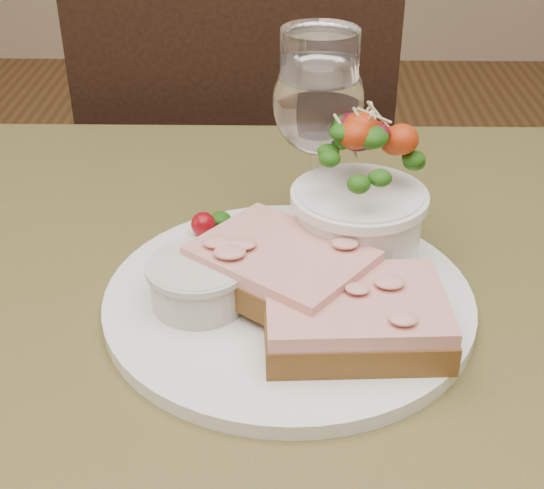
{
  "coord_description": "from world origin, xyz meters",
  "views": [
    {
      "loc": [
        0.02,
        -0.45,
        1.1
      ],
      "look_at": [
        0.01,
        0.03,
        0.81
      ],
      "focal_mm": 50.0,
      "sensor_mm": 36.0,
      "label": 1
    }
  ],
  "objects_px": {
    "dinner_plate": "(289,299)",
    "wine_glass": "(318,108)",
    "cafe_table": "(258,428)",
    "ramekin": "(198,281)",
    "sandwich_front": "(355,316)",
    "salad_bowl": "(360,194)",
    "sandwich_back": "(282,269)",
    "chair_far": "(243,303)"
  },
  "relations": [
    {
      "from": "dinner_plate",
      "to": "wine_glass",
      "type": "distance_m",
      "value": 0.16
    },
    {
      "from": "cafe_table",
      "to": "ramekin",
      "type": "relative_size",
      "value": 10.98
    },
    {
      "from": "sandwich_front",
      "to": "salad_bowl",
      "type": "height_order",
      "value": "salad_bowl"
    },
    {
      "from": "dinner_plate",
      "to": "sandwich_back",
      "type": "bearing_deg",
      "value": -154.13
    },
    {
      "from": "chair_far",
      "to": "sandwich_back",
      "type": "distance_m",
      "value": 0.81
    },
    {
      "from": "cafe_table",
      "to": "dinner_plate",
      "type": "relative_size",
      "value": 2.77
    },
    {
      "from": "sandwich_back",
      "to": "sandwich_front",
      "type": "bearing_deg",
      "value": -5.02
    },
    {
      "from": "chair_far",
      "to": "wine_glass",
      "type": "distance_m",
      "value": 0.79
    },
    {
      "from": "salad_bowl",
      "to": "wine_glass",
      "type": "relative_size",
      "value": 0.73
    },
    {
      "from": "chair_far",
      "to": "salad_bowl",
      "type": "height_order",
      "value": "chair_far"
    },
    {
      "from": "dinner_plate",
      "to": "chair_far",
      "type": "bearing_deg",
      "value": 96.86
    },
    {
      "from": "cafe_table",
      "to": "salad_bowl",
      "type": "distance_m",
      "value": 0.21
    },
    {
      "from": "sandwich_front",
      "to": "ramekin",
      "type": "relative_size",
      "value": 1.84
    },
    {
      "from": "cafe_table",
      "to": "salad_bowl",
      "type": "relative_size",
      "value": 6.3
    },
    {
      "from": "sandwich_front",
      "to": "sandwich_back",
      "type": "distance_m",
      "value": 0.07
    },
    {
      "from": "salad_bowl",
      "to": "wine_glass",
      "type": "height_order",
      "value": "wine_glass"
    },
    {
      "from": "chair_far",
      "to": "sandwich_back",
      "type": "bearing_deg",
      "value": 94.18
    },
    {
      "from": "chair_far",
      "to": "dinner_plate",
      "type": "height_order",
      "value": "chair_far"
    },
    {
      "from": "chair_far",
      "to": "wine_glass",
      "type": "bearing_deg",
      "value": 98.6
    },
    {
      "from": "dinner_plate",
      "to": "sandwich_back",
      "type": "relative_size",
      "value": 1.83
    },
    {
      "from": "sandwich_back",
      "to": "ramekin",
      "type": "distance_m",
      "value": 0.06
    },
    {
      "from": "sandwich_back",
      "to": "salad_bowl",
      "type": "relative_size",
      "value": 1.24
    },
    {
      "from": "sandwich_back",
      "to": "salad_bowl",
      "type": "height_order",
      "value": "salad_bowl"
    },
    {
      "from": "chair_far",
      "to": "salad_bowl",
      "type": "xyz_separation_m",
      "value": [
        0.13,
        -0.58,
        0.53
      ]
    },
    {
      "from": "sandwich_front",
      "to": "ramekin",
      "type": "bearing_deg",
      "value": 158.84
    },
    {
      "from": "sandwich_back",
      "to": "wine_glass",
      "type": "distance_m",
      "value": 0.14
    },
    {
      "from": "cafe_table",
      "to": "sandwich_front",
      "type": "xyz_separation_m",
      "value": [
        0.07,
        -0.02,
        0.13
      ]
    },
    {
      "from": "cafe_table",
      "to": "sandwich_back",
      "type": "distance_m",
      "value": 0.14
    },
    {
      "from": "chair_far",
      "to": "salad_bowl",
      "type": "distance_m",
      "value": 0.79
    },
    {
      "from": "cafe_table",
      "to": "chair_far",
      "type": "xyz_separation_m",
      "value": [
        -0.05,
        0.66,
        -0.36
      ]
    },
    {
      "from": "chair_far",
      "to": "dinner_plate",
      "type": "distance_m",
      "value": 0.79
    },
    {
      "from": "dinner_plate",
      "to": "ramekin",
      "type": "xyz_separation_m",
      "value": [
        -0.07,
        -0.01,
        0.03
      ]
    },
    {
      "from": "sandwich_front",
      "to": "sandwich_back",
      "type": "height_order",
      "value": "sandwich_back"
    },
    {
      "from": "chair_far",
      "to": "sandwich_back",
      "type": "height_order",
      "value": "chair_far"
    },
    {
      "from": "cafe_table",
      "to": "sandwich_back",
      "type": "height_order",
      "value": "sandwich_back"
    },
    {
      "from": "cafe_table",
      "to": "sandwich_back",
      "type": "bearing_deg",
      "value": 58.08
    },
    {
      "from": "sandwich_back",
      "to": "salad_bowl",
      "type": "distance_m",
      "value": 0.09
    },
    {
      "from": "sandwich_front",
      "to": "ramekin",
      "type": "xyz_separation_m",
      "value": [
        -0.12,
        0.04,
        0.0
      ]
    },
    {
      "from": "salad_bowl",
      "to": "ramekin",
      "type": "bearing_deg",
      "value": -150.86
    },
    {
      "from": "ramekin",
      "to": "wine_glass",
      "type": "height_order",
      "value": "wine_glass"
    },
    {
      "from": "ramekin",
      "to": "wine_glass",
      "type": "xyz_separation_m",
      "value": [
        0.09,
        0.12,
        0.09
      ]
    },
    {
      "from": "ramekin",
      "to": "salad_bowl",
      "type": "bearing_deg",
      "value": 29.14
    }
  ]
}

